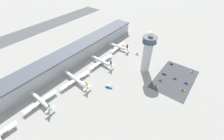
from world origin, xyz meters
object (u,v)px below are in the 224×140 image
object	(u,v)px
airplane_gate_delta	(101,61)
car_blue_compact	(171,64)
service_truck_baggage	(137,54)
car_yellow_taxi	(164,74)
airplane_gate_echo	(118,47)
car_silver_sedan	(186,83)
car_red_hatchback	(175,79)
airplane_gate_charlie	(76,79)
service_truck_catering	(109,87)
car_white_wagon	(160,80)
car_navy_sedan	(156,86)
car_maroon_suv	(182,90)
airplane_gate_bravo	(41,101)
control_tower	(147,52)
car_black_suv	(192,72)

from	to	relation	value
airplane_gate_delta	car_blue_compact	xyz separation A→B (m)	(55.85, -75.21, -3.67)
service_truck_baggage	car_yellow_taxi	size ratio (longest dim) A/B	1.45
airplane_gate_echo	car_yellow_taxi	world-z (taller)	airplane_gate_echo
car_silver_sedan	car_red_hatchback	bearing A→B (deg)	91.55
airplane_gate_charlie	airplane_gate_echo	xyz separation A→B (m)	(89.20, 3.73, -0.07)
service_truck_catering	car_white_wagon	size ratio (longest dim) A/B	1.72
car_blue_compact	airplane_gate_charlie	bearing A→B (deg)	143.18
car_white_wagon	airplane_gate_delta	bearing A→B (deg)	102.60
service_truck_baggage	car_white_wagon	world-z (taller)	service_truck_baggage
service_truck_baggage	car_navy_sedan	world-z (taller)	service_truck_baggage
car_yellow_taxi	airplane_gate_echo	bearing A→B (deg)	79.82
airplane_gate_delta	car_silver_sedan	world-z (taller)	airplane_gate_delta
car_maroon_suv	airplane_gate_bravo	bearing A→B (deg)	134.50
car_maroon_suv	car_blue_compact	world-z (taller)	car_blue_compact
control_tower	airplane_gate_bravo	distance (m)	125.39
car_black_suv	car_silver_sedan	bearing A→B (deg)	179.70
airplane_gate_bravo	car_blue_compact	xyz separation A→B (m)	(142.78, -78.93, -3.84)
airplane_gate_charlie	service_truck_catering	bearing A→B (deg)	-65.02
control_tower	service_truck_baggage	world-z (taller)	control_tower
airplane_gate_bravo	car_white_wagon	world-z (taller)	airplane_gate_bravo
service_truck_catering	car_silver_sedan	world-z (taller)	service_truck_catering
car_black_suv	service_truck_catering	bearing A→B (deg)	141.50
car_navy_sedan	car_maroon_suv	world-z (taller)	car_maroon_suv
service_truck_catering	car_blue_compact	bearing A→B (deg)	-25.62
airplane_gate_bravo	airplane_gate_charlie	size ratio (longest dim) A/B	0.86
car_white_wagon	car_black_suv	xyz separation A→B (m)	(38.92, -25.69, -0.04)
airplane_gate_charlie	car_silver_sedan	xyz separation A→B (m)	(75.24, -101.95, -3.70)
car_yellow_taxi	car_navy_sedan	size ratio (longest dim) A/B	1.10
car_maroon_suv	car_white_wagon	size ratio (longest dim) A/B	1.02
control_tower	car_silver_sedan	world-z (taller)	control_tower
service_truck_catering	car_red_hatchback	bearing A→B (deg)	-42.71
airplane_gate_echo	car_silver_sedan	bearing A→B (deg)	-97.52
airplane_gate_echo	control_tower	bearing A→B (deg)	-110.91
car_white_wagon	car_blue_compact	bearing A→B (deg)	1.57
service_truck_baggage	car_maroon_suv	size ratio (longest dim) A/B	1.42
airplane_gate_delta	car_red_hatchback	bearing A→B (deg)	-71.28
car_yellow_taxi	car_black_suv	bearing A→B (deg)	-45.57
airplane_gate_charlie	car_blue_compact	xyz separation A→B (m)	(100.63, -75.32, -3.66)
airplane_gate_delta	car_yellow_taxi	distance (m)	81.51
service_truck_catering	car_red_hatchback	world-z (taller)	service_truck_catering
airplane_gate_bravo	airplane_gate_echo	bearing A→B (deg)	0.05
car_maroon_suv	car_red_hatchback	distance (m)	18.58
airplane_gate_echo	car_yellow_taxi	size ratio (longest dim) A/B	6.98
car_maroon_suv	car_black_suv	distance (m)	39.01
airplane_gate_echo	car_maroon_suv	size ratio (longest dim) A/B	6.85
control_tower	car_silver_sedan	distance (m)	56.75
airplane_gate_delta	airplane_gate_echo	bearing A→B (deg)	4.93
service_truck_catering	car_maroon_suv	distance (m)	81.19
airplane_gate_echo	car_navy_sedan	distance (m)	89.69
control_tower	airplane_gate_bravo	world-z (taller)	control_tower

